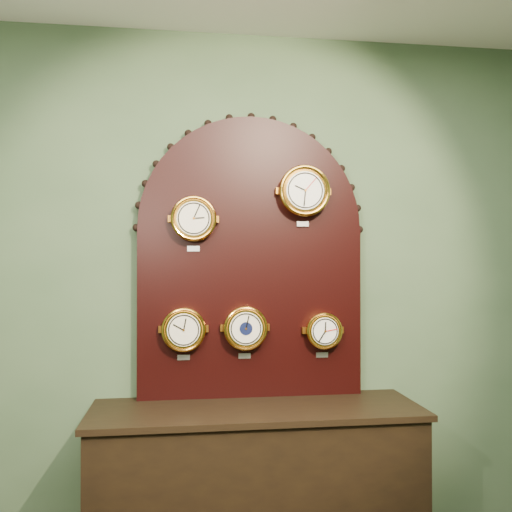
{
  "coord_description": "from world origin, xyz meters",
  "views": [
    {
      "loc": [
        -0.37,
        -0.45,
        1.55
      ],
      "look_at": [
        0.0,
        2.25,
        1.58
      ],
      "focal_mm": 38.2,
      "sensor_mm": 36.0,
      "label": 1
    }
  ],
  "objects": [
    {
      "name": "wall_back",
      "position": [
        0.0,
        2.5,
        1.4
      ],
      "size": [
        4.0,
        0.0,
        4.0
      ],
      "primitive_type": "plane",
      "rotation": [
        1.57,
        0.0,
        0.0
      ],
      "color": "#4A6545",
      "rests_on": "ground"
    },
    {
      "name": "shop_counter",
      "position": [
        0.0,
        2.23,
        0.4
      ],
      "size": [
        1.6,
        0.5,
        0.8
      ],
      "primitive_type": "cube",
      "color": "black",
      "rests_on": "ground_plane"
    },
    {
      "name": "display_board",
      "position": [
        0.0,
        2.45,
        1.63
      ],
      "size": [
        1.26,
        0.06,
        1.53
      ],
      "color": "black",
      "rests_on": "shop_counter"
    },
    {
      "name": "roman_clock",
      "position": [
        -0.31,
        2.38,
        1.77
      ],
      "size": [
        0.24,
        0.08,
        0.29
      ],
      "color": "gold",
      "rests_on": "display_board"
    },
    {
      "name": "arabic_clock",
      "position": [
        0.28,
        2.38,
        1.93
      ],
      "size": [
        0.28,
        0.08,
        0.32
      ],
      "color": "gold",
      "rests_on": "display_board"
    },
    {
      "name": "hygrometer",
      "position": [
        -0.36,
        2.38,
        1.2
      ],
      "size": [
        0.23,
        0.08,
        0.28
      ],
      "color": "gold",
      "rests_on": "display_board"
    },
    {
      "name": "barometer",
      "position": [
        -0.04,
        2.38,
        1.2
      ],
      "size": [
        0.23,
        0.08,
        0.28
      ],
      "color": "gold",
      "rests_on": "display_board"
    },
    {
      "name": "tide_clock",
      "position": [
        0.38,
        2.38,
        1.18
      ],
      "size": [
        0.2,
        0.08,
        0.25
      ],
      "color": "gold",
      "rests_on": "display_board"
    }
  ]
}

